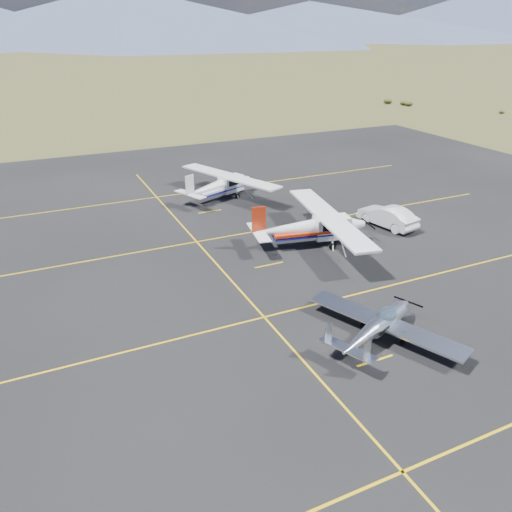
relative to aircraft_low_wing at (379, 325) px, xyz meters
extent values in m
plane|color=#383D1C|center=(1.87, 2.19, -0.86)|extent=(1600.00, 1600.00, 0.00)
cube|color=black|center=(1.87, 9.19, -0.86)|extent=(72.00, 72.00, 0.02)
cube|color=silver|center=(0.56, 0.24, -0.18)|extent=(4.43, 8.08, 0.11)
ellipsoid|color=#99BFD8|center=(0.56, 0.24, 0.26)|extent=(1.71, 1.38, 0.75)
cube|color=silver|center=(-2.55, -1.08, 0.08)|extent=(1.66, 2.77, 0.05)
cube|color=silver|center=(-2.28, -2.06, 0.49)|extent=(0.48, 0.25, 0.91)
cube|color=silver|center=(-3.07, -0.21, 0.49)|extent=(0.48, 0.25, 0.91)
cylinder|color=black|center=(1.91, 0.81, -0.70)|extent=(0.32, 0.20, 0.31)
cylinder|color=black|center=(0.82, -0.84, -0.67)|extent=(0.38, 0.24, 0.37)
cylinder|color=black|center=(-0.03, 1.18, -0.67)|extent=(0.38, 0.24, 0.37)
cube|color=silver|center=(4.38, 11.09, 0.32)|extent=(2.64, 1.70, 1.50)
cube|color=silver|center=(4.16, 11.13, 1.10)|extent=(3.92, 12.35, 0.16)
cube|color=black|center=(4.38, 11.09, 0.63)|extent=(1.99, 1.62, 0.61)
cube|color=red|center=(2.96, 11.35, 0.21)|extent=(5.71, 2.28, 0.20)
cube|color=red|center=(-0.76, 12.04, 1.37)|extent=(0.94, 0.25, 1.78)
cube|color=silver|center=(-0.76, 12.04, 0.48)|extent=(1.47, 3.65, 0.07)
cylinder|color=black|center=(5.80, 10.83, -0.65)|extent=(0.41, 0.18, 0.40)
cylinder|color=black|center=(3.84, 10.00, -0.61)|extent=(0.51, 0.23, 0.49)
cylinder|color=black|center=(4.26, 12.30, -0.61)|extent=(0.51, 0.23, 0.49)
cube|color=silver|center=(2.12, 23.97, 0.21)|extent=(2.49, 1.92, 1.36)
cube|color=silver|center=(1.94, 23.89, 0.91)|extent=(5.66, 10.86, 0.14)
cube|color=black|center=(2.12, 23.97, 0.49)|extent=(1.95, 1.72, 0.55)
cube|color=silver|center=(0.91, 23.47, 0.11)|extent=(5.11, 3.00, 0.18)
cube|color=silver|center=(-2.26, 22.17, 1.17)|extent=(0.82, 0.39, 1.61)
cube|color=silver|center=(-2.26, 22.17, 0.36)|extent=(1.93, 3.27, 0.06)
cylinder|color=black|center=(3.33, 24.46, -0.67)|extent=(0.37, 0.23, 0.36)
cylinder|color=black|center=(2.24, 22.87, -0.63)|extent=(0.46, 0.29, 0.44)
cylinder|color=black|center=(1.44, 24.83, -0.63)|extent=(0.46, 0.29, 0.44)
imported|color=silver|center=(9.97, 11.99, -0.06)|extent=(2.61, 5.03, 1.58)
camera|label=1|loc=(-13.94, -15.93, 13.17)|focal=35.00mm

